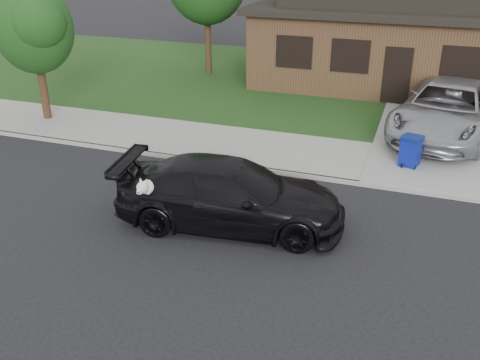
% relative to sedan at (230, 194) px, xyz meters
% --- Properties ---
extents(ground, '(120.00, 120.00, 0.00)m').
position_rel_sedan_xyz_m(ground, '(-1.20, -0.45, -0.76)').
color(ground, black).
rests_on(ground, ground).
extents(sidewalk, '(60.00, 3.00, 0.12)m').
position_rel_sedan_xyz_m(sidewalk, '(-1.20, 4.55, -0.70)').
color(sidewalk, gray).
rests_on(sidewalk, ground).
extents(curb, '(60.00, 0.12, 0.12)m').
position_rel_sedan_xyz_m(curb, '(-1.20, 3.05, -0.70)').
color(curb, gray).
rests_on(curb, ground).
extents(lawn, '(60.00, 13.00, 0.13)m').
position_rel_sedan_xyz_m(lawn, '(-1.20, 12.55, -0.69)').
color(lawn, '#193814').
rests_on(lawn, ground).
extents(driveway, '(4.50, 13.00, 0.14)m').
position_rel_sedan_xyz_m(driveway, '(4.80, 9.55, -0.69)').
color(driveway, gray).
rests_on(driveway, ground).
extents(sedan, '(5.44, 2.78, 1.51)m').
position_rel_sedan_xyz_m(sedan, '(0.00, 0.00, 0.00)').
color(sedan, black).
rests_on(sedan, ground).
extents(minivan, '(3.95, 6.46, 1.67)m').
position_rel_sedan_xyz_m(minivan, '(4.65, 7.61, 0.22)').
color(minivan, '#A1A2A8').
rests_on(minivan, driveway).
extents(recycling_bin, '(0.66, 0.66, 0.89)m').
position_rel_sedan_xyz_m(recycling_bin, '(3.72, 4.56, -0.19)').
color(recycling_bin, navy).
rests_on(recycling_bin, sidewalk).
extents(house, '(12.60, 8.60, 4.65)m').
position_rel_sedan_xyz_m(house, '(2.80, 14.54, 1.38)').
color(house, '#422B1C').
rests_on(house, ground).
extents(tree_2, '(2.73, 2.60, 4.59)m').
position_rel_sedan_xyz_m(tree_2, '(-8.58, 4.66, 2.51)').
color(tree_2, '#332114').
rests_on(tree_2, ground).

